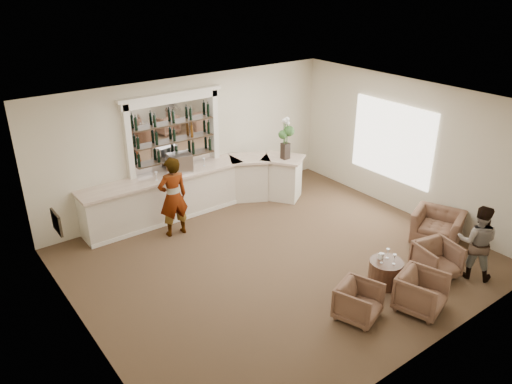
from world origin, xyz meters
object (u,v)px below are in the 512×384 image
armchair_far (437,226)px  armchair_center (421,292)px  cocktail_table (385,273)px  guest (477,242)px  armchair_right (437,260)px  sommelier (173,197)px  espresso_machine (180,163)px  flower_vase (286,135)px  armchair_left (359,302)px  bar_counter (198,191)px

armchair_far → armchair_center: bearing=-83.1°
cocktail_table → guest: size_ratio=0.42×
guest → armchair_right: size_ratio=2.00×
sommelier → espresso_machine: (0.62, 0.76, 0.43)m
cocktail_table → armchair_center: size_ratio=0.82×
armchair_right → guest: bearing=-26.4°
cocktail_table → flower_vase: (0.92, 4.16, 1.51)m
flower_vase → armchair_left: bearing=-114.8°
armchair_center → armchair_right: size_ratio=1.03×
bar_counter → cocktail_table: (1.28, -4.88, -0.32)m
cocktail_table → sommelier: 4.84m
sommelier → armchair_far: size_ratio=1.79×
guest → armchair_far: (0.68, 1.29, -0.43)m
armchair_left → armchair_far: (3.47, 0.84, 0.01)m
cocktail_table → flower_vase: 4.52m
sommelier → flower_vase: bearing=-176.4°
armchair_far → armchair_left: bearing=-98.7°
bar_counter → sommelier: 1.28m
armchair_left → flower_vase: bearing=45.7°
sommelier → espresso_machine: size_ratio=3.62×
cocktail_table → armchair_center: 0.92m
armchair_left → armchair_right: armchair_right is taller
bar_counter → espresso_machine: size_ratio=11.05×
bar_counter → armchair_right: bar_counter is taller
bar_counter → armchair_center: bar_counter is taller
sommelier → armchair_left: (1.12, -4.59, -0.61)m
bar_counter → armchair_center: bearing=-78.7°
flower_vase → guest: bearing=-82.2°
guest → cocktail_table: bearing=30.8°
armchair_right → flower_vase: (-0.13, 4.56, 1.41)m
armchair_center → espresso_machine: bearing=88.4°
armchair_far → espresso_machine: 6.10m
armchair_left → armchair_right: (2.24, -0.01, 0.02)m
armchair_center → espresso_machine: espresso_machine is taller
cocktail_table → armchair_center: bearing=-98.0°
cocktail_table → guest: (1.61, -0.85, 0.52)m
armchair_center → espresso_machine: (-1.56, 5.86, 1.01)m
sommelier → armchair_far: sommelier is taller
sommelier → armchair_left: 4.77m
cocktail_table → espresso_machine: espresso_machine is taller
guest → espresso_machine: (-3.29, 5.81, 0.60)m
guest → espresso_machine: 6.71m
armchair_center → espresso_machine: 6.15m
cocktail_table → guest: guest is taller
bar_counter → guest: 6.42m
guest → espresso_machine: size_ratio=2.97×
armchair_right → flower_vase: flower_vase is taller
bar_counter → flower_vase: flower_vase is taller
armchair_left → bar_counter: bearing=71.5°
armchair_left → espresso_machine: 5.48m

